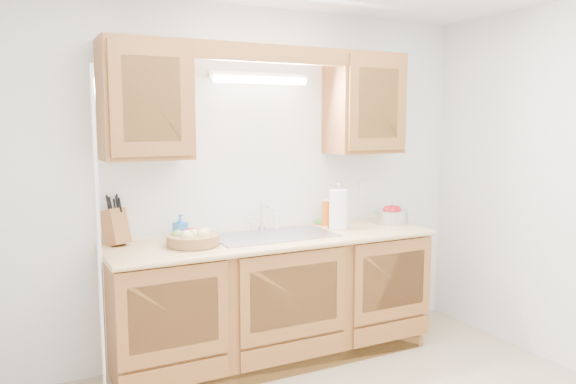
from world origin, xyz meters
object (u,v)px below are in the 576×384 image
knife_block (115,226)px  apple_bowl (391,215)px  fruit_basket (193,238)px  paper_towel (338,210)px

knife_block → apple_bowl: (2.06, -0.18, -0.06)m
knife_block → apple_bowl: size_ratio=1.21×
apple_bowl → fruit_basket: bearing=-177.6°
knife_block → paper_towel: bearing=-30.2°
knife_block → apple_bowl: knife_block is taller
knife_block → apple_bowl: bearing=-28.2°
knife_block → paper_towel: paper_towel is taller
fruit_basket → paper_towel: size_ratio=1.06×
paper_towel → apple_bowl: size_ratio=1.23×
knife_block → apple_bowl: 2.07m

